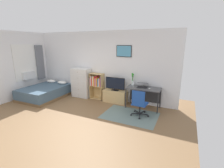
{
  "coord_description": "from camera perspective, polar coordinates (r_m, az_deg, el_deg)",
  "views": [
    {
      "loc": [
        3.18,
        -3.17,
        2.24
      ],
      "look_at": [
        0.96,
        1.5,
        0.9
      ],
      "focal_mm": 25.48,
      "sensor_mm": 36.0,
      "label": 1
    }
  ],
  "objects": [
    {
      "name": "ground_plane",
      "position": [
        5.02,
        -17.96,
        -12.78
      ],
      "size": [
        7.2,
        7.2,
        0.0
      ],
      "primitive_type": "plane",
      "color": "brown"
    },
    {
      "name": "desk",
      "position": [
        5.72,
        11.41,
        -2.46
      ],
      "size": [
        1.17,
        0.59,
        0.74
      ],
      "color": "#4C4C4F",
      "rests_on": "ground_plane"
    },
    {
      "name": "dresser",
      "position": [
        6.84,
        -10.94,
        0.44
      ],
      "size": [
        0.79,
        0.46,
        1.22
      ],
      "color": "silver",
      "rests_on": "ground_plane"
    },
    {
      "name": "tv_stand",
      "position": [
        6.19,
        1.16,
        -4.37
      ],
      "size": [
        0.91,
        0.41,
        0.48
      ],
      "color": "tan",
      "rests_on": "ground_plane"
    },
    {
      "name": "bed",
      "position": [
        7.29,
        -22.77,
        -2.62
      ],
      "size": [
        1.48,
        1.95,
        0.6
      ],
      "rotation": [
        0.0,
        0.0,
        0.02
      ],
      "color": "brown",
      "rests_on": "ground_plane"
    },
    {
      "name": "television",
      "position": [
        6.03,
        1.1,
        -0.02
      ],
      "size": [
        0.77,
        0.16,
        0.5
      ],
      "color": "black",
      "rests_on": "tv_stand"
    },
    {
      "name": "wall_back_with_posters",
      "position": [
        6.5,
        -4.08,
        6.6
      ],
      "size": [
        6.12,
        0.09,
        2.7
      ],
      "color": "white",
      "rests_on": "ground_plane"
    },
    {
      "name": "computer_mouse",
      "position": [
        5.5,
        13.32,
        -1.59
      ],
      "size": [
        0.06,
        0.1,
        0.03
      ],
      "primitive_type": "ellipsoid",
      "color": "silver",
      "rests_on": "desk"
    },
    {
      "name": "bamboo_vase",
      "position": [
        5.85,
        7.41,
        1.87
      ],
      "size": [
        0.1,
        0.1,
        0.45
      ],
      "color": "silver",
      "rests_on": "desk"
    },
    {
      "name": "laptop",
      "position": [
        5.68,
        10.92,
        -0.45
      ],
      "size": [
        0.41,
        0.44,
        0.16
      ],
      "rotation": [
        0.0,
        0.0,
        0.12
      ],
      "color": "#333338",
      "rests_on": "desk"
    },
    {
      "name": "area_rug",
      "position": [
        5.2,
        6.46,
        -11.1
      ],
      "size": [
        1.7,
        1.2,
        0.01
      ],
      "primitive_type": "cube",
      "color": "slate",
      "rests_on": "ground_plane"
    },
    {
      "name": "wine_glass",
      "position": [
        5.6,
        7.65,
        0.22
      ],
      "size": [
        0.07,
        0.07,
        0.18
      ],
      "color": "silver",
      "rests_on": "desk"
    },
    {
      "name": "office_chair",
      "position": [
        5.0,
        9.74,
        -6.63
      ],
      "size": [
        0.57,
        0.58,
        0.86
      ],
      "rotation": [
        0.0,
        0.0,
        -0.06
      ],
      "color": "#232326",
      "rests_on": "ground_plane"
    },
    {
      "name": "bookshelf",
      "position": [
        6.49,
        -5.51,
        0.16
      ],
      "size": [
        0.56,
        0.3,
        1.06
      ],
      "color": "tan",
      "rests_on": "ground_plane"
    }
  ]
}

